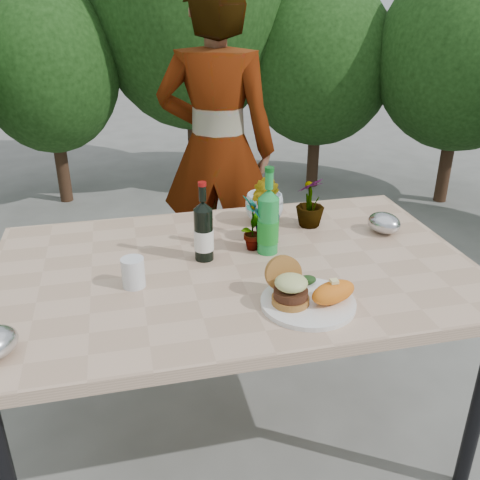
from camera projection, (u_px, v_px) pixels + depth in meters
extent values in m
plane|color=slate|center=(235.00, 432.00, 2.12)|extent=(80.00, 80.00, 0.00)
cube|color=tan|center=(235.00, 270.00, 1.80)|extent=(1.60, 1.00, 0.04)
cylinder|color=black|center=(478.00, 407.00, 1.74)|extent=(0.05, 0.05, 0.71)
cylinder|color=black|center=(41.00, 322.00, 2.19)|extent=(0.05, 0.05, 0.71)
cylinder|color=black|center=(366.00, 282.00, 2.48)|extent=(0.05, 0.05, 0.71)
cylinder|color=#382316|center=(64.00, 176.00, 4.33)|extent=(0.10, 0.10, 0.42)
ellipsoid|color=#26541C|center=(48.00, 69.00, 3.97)|extent=(1.05, 1.05, 1.26)
cylinder|color=#382316|center=(194.00, 156.00, 4.71)|extent=(0.10, 0.10, 0.50)
cylinder|color=#382316|center=(313.00, 164.00, 4.68)|extent=(0.10, 0.10, 0.38)
ellipsoid|color=#26541C|center=(319.00, 63.00, 4.31)|extent=(1.22, 1.22, 1.33)
cylinder|color=#382316|center=(444.00, 175.00, 4.32)|extent=(0.10, 0.10, 0.44)
ellipsoid|color=#26541C|center=(464.00, 56.00, 3.93)|extent=(1.29, 1.29, 1.40)
cylinder|color=white|center=(308.00, 303.00, 1.57)|extent=(0.28, 0.28, 0.01)
cylinder|color=#B7722D|center=(290.00, 300.00, 1.55)|extent=(0.11, 0.11, 0.02)
cylinder|color=#472314|center=(291.00, 293.00, 1.54)|extent=(0.10, 0.10, 0.02)
ellipsoid|color=beige|center=(291.00, 283.00, 1.52)|extent=(0.10, 0.10, 0.04)
cylinder|color=#B7722D|center=(283.00, 274.00, 1.59)|extent=(0.11, 0.06, 0.11)
ellipsoid|color=orange|center=(333.00, 292.00, 1.55)|extent=(0.17, 0.12, 0.06)
ellipsoid|color=olive|center=(298.00, 282.00, 1.64)|extent=(0.04, 0.04, 0.02)
ellipsoid|color=#193814|center=(307.00, 280.00, 1.65)|extent=(0.06, 0.04, 0.03)
cylinder|color=black|center=(204.00, 235.00, 1.80)|extent=(0.06, 0.06, 0.18)
cylinder|color=white|center=(204.00, 240.00, 1.81)|extent=(0.07, 0.07, 0.07)
cone|color=black|center=(203.00, 205.00, 1.75)|extent=(0.06, 0.06, 0.03)
cylinder|color=black|center=(202.00, 193.00, 1.74)|extent=(0.02, 0.02, 0.05)
cylinder|color=maroon|center=(202.00, 184.00, 1.72)|extent=(0.03, 0.03, 0.01)
cylinder|color=#1A923B|center=(268.00, 226.00, 1.84)|extent=(0.07, 0.07, 0.20)
cylinder|color=#198C26|center=(268.00, 231.00, 1.85)|extent=(0.08, 0.08, 0.08)
cone|color=#1A923B|center=(269.00, 194.00, 1.79)|extent=(0.07, 0.07, 0.04)
cylinder|color=#1A923B|center=(269.00, 180.00, 1.77)|extent=(0.03, 0.03, 0.06)
cylinder|color=#0C5919|center=(269.00, 169.00, 1.76)|extent=(0.03, 0.03, 0.02)
cylinder|color=silver|center=(133.00, 273.00, 1.65)|extent=(0.07, 0.07, 0.09)
imported|color=#2C5E20|center=(253.00, 223.00, 1.86)|extent=(0.11, 0.13, 0.20)
imported|color=#26521C|center=(265.00, 210.00, 1.94)|extent=(0.13, 0.15, 0.22)
imported|color=#28541D|center=(310.00, 202.00, 2.05)|extent=(0.15, 0.15, 0.19)
imported|color=silver|center=(264.00, 208.00, 2.10)|extent=(0.19, 0.19, 0.12)
ellipsoid|color=silver|center=(384.00, 223.00, 2.02)|extent=(0.15, 0.16, 0.08)
imported|color=#95634A|center=(217.00, 150.00, 2.75)|extent=(0.71, 0.58, 1.67)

